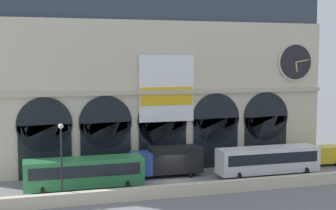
% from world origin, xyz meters
% --- Properties ---
extents(ground_plane, '(200.00, 200.00, 0.00)m').
position_xyz_m(ground_plane, '(0.00, 0.00, 0.00)').
color(ground_plane, slate).
extents(quay_parapet_wall, '(90.00, 0.70, 1.11)m').
position_xyz_m(quay_parapet_wall, '(0.00, -5.04, 0.56)').
color(quay_parapet_wall, beige).
rests_on(quay_parapet_wall, ground).
extents(station_building, '(38.87, 5.92, 19.86)m').
position_xyz_m(station_building, '(0.02, 7.75, 9.69)').
color(station_building, beige).
rests_on(station_building, ground).
extents(bus_midwest, '(11.00, 3.25, 3.10)m').
position_xyz_m(bus_midwest, '(-9.23, -0.87, 1.78)').
color(bus_midwest, '#2D7A42').
rests_on(bus_midwest, ground).
extents(box_truck_center, '(7.50, 2.91, 3.12)m').
position_xyz_m(box_truck_center, '(-0.25, 2.34, 1.70)').
color(box_truck_center, '#28479E').
rests_on(box_truck_center, ground).
extents(bus_mideast, '(11.00, 3.25, 3.10)m').
position_xyz_m(bus_mideast, '(9.90, -0.67, 1.78)').
color(bus_mideast, white).
rests_on(bus_mideast, ground).
extents(van_east, '(5.20, 2.48, 2.20)m').
position_xyz_m(van_east, '(18.10, 2.39, 1.25)').
color(van_east, gold).
rests_on(van_east, ground).
extents(street_lamp_quayside, '(0.44, 0.44, 6.90)m').
position_xyz_m(street_lamp_quayside, '(-11.51, -4.24, 4.41)').
color(street_lamp_quayside, black).
rests_on(street_lamp_quayside, ground).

